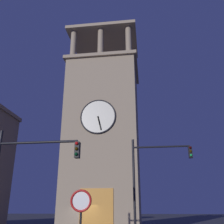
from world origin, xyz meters
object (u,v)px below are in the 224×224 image
object	(u,v)px
traffic_signal_near	(152,173)
traffic_signal_mid	(22,171)
clocktower	(104,138)
no_horn_sign	(81,207)

from	to	relation	value
traffic_signal_near	traffic_signal_mid	size ratio (longest dim) A/B	1.15
clocktower	traffic_signal_mid	xyz separation A→B (m)	(0.90, 17.54, -6.14)
traffic_signal_mid	traffic_signal_near	bearing A→B (deg)	-135.35
traffic_signal_mid	no_horn_sign	world-z (taller)	traffic_signal_mid
traffic_signal_near	no_horn_sign	world-z (taller)	traffic_signal_near
traffic_signal_mid	no_horn_sign	bearing A→B (deg)	148.70
traffic_signal_near	traffic_signal_mid	world-z (taller)	traffic_signal_near
traffic_signal_near	no_horn_sign	distance (m)	8.71
clocktower	traffic_signal_mid	world-z (taller)	clocktower
clocktower	traffic_signal_mid	distance (m)	18.61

